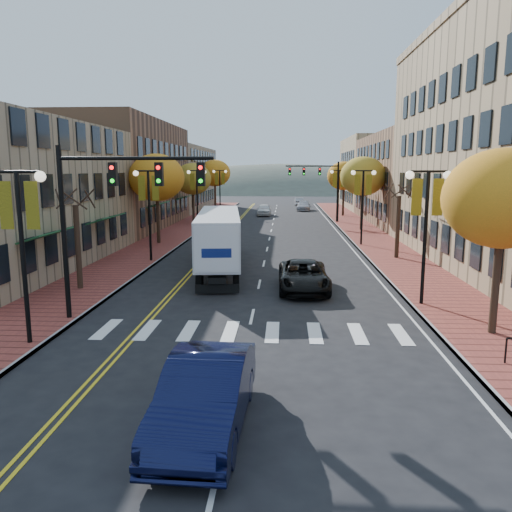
# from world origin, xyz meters

# --- Properties ---
(ground) EXTENTS (200.00, 200.00, 0.00)m
(ground) POSITION_xyz_m (0.00, 0.00, 0.00)
(ground) COLOR black
(ground) RESTS_ON ground
(sidewalk_left) EXTENTS (4.00, 85.00, 0.15)m
(sidewalk_left) POSITION_xyz_m (-9.00, 32.50, 0.07)
(sidewalk_left) COLOR brown
(sidewalk_left) RESTS_ON ground
(sidewalk_right) EXTENTS (4.00, 85.00, 0.15)m
(sidewalk_right) POSITION_xyz_m (9.00, 32.50, 0.07)
(sidewalk_right) COLOR brown
(sidewalk_right) RESTS_ON ground
(building_left_mid) EXTENTS (12.00, 24.00, 11.00)m
(building_left_mid) POSITION_xyz_m (-17.00, 36.00, 5.50)
(building_left_mid) COLOR brown
(building_left_mid) RESTS_ON ground
(building_left_far) EXTENTS (12.00, 26.00, 9.50)m
(building_left_far) POSITION_xyz_m (-17.00, 61.00, 4.75)
(building_left_far) COLOR #9E8966
(building_left_far) RESTS_ON ground
(building_right_mid) EXTENTS (15.00, 24.00, 10.00)m
(building_right_mid) POSITION_xyz_m (18.50, 42.00, 5.00)
(building_right_mid) COLOR brown
(building_right_mid) RESTS_ON ground
(building_right_far) EXTENTS (15.00, 20.00, 11.00)m
(building_right_far) POSITION_xyz_m (18.50, 64.00, 5.50)
(building_right_far) COLOR #9E8966
(building_right_far) RESTS_ON ground
(tree_left_a) EXTENTS (0.28, 0.28, 4.20)m
(tree_left_a) POSITION_xyz_m (-9.00, 8.00, 2.25)
(tree_left_a) COLOR #382619
(tree_left_a) RESTS_ON sidewalk_left
(tree_left_b) EXTENTS (4.48, 4.48, 7.21)m
(tree_left_b) POSITION_xyz_m (-9.00, 24.00, 5.45)
(tree_left_b) COLOR #382619
(tree_left_b) RESTS_ON sidewalk_left
(tree_left_c) EXTENTS (4.16, 4.16, 6.69)m
(tree_left_c) POSITION_xyz_m (-9.00, 40.00, 5.05)
(tree_left_c) COLOR #382619
(tree_left_c) RESTS_ON sidewalk_left
(tree_left_d) EXTENTS (4.61, 4.61, 7.42)m
(tree_left_d) POSITION_xyz_m (-9.00, 58.00, 5.60)
(tree_left_d) COLOR #382619
(tree_left_d) RESTS_ON sidewalk_left
(tree_right_a) EXTENTS (4.16, 4.16, 6.69)m
(tree_right_a) POSITION_xyz_m (9.00, 2.00, 5.05)
(tree_right_a) COLOR #382619
(tree_right_a) RESTS_ON sidewalk_right
(tree_right_b) EXTENTS (0.28, 0.28, 4.20)m
(tree_right_b) POSITION_xyz_m (9.00, 18.00, 2.25)
(tree_right_b) COLOR #382619
(tree_right_b) RESTS_ON sidewalk_right
(tree_right_c) EXTENTS (4.48, 4.48, 7.21)m
(tree_right_c) POSITION_xyz_m (9.00, 34.00, 5.45)
(tree_right_c) COLOR #382619
(tree_right_c) RESTS_ON sidewalk_right
(tree_right_d) EXTENTS (4.35, 4.35, 7.00)m
(tree_right_d) POSITION_xyz_m (9.00, 50.00, 5.29)
(tree_right_d) COLOR #382619
(tree_right_d) RESTS_ON sidewalk_right
(lamp_left_a) EXTENTS (1.96, 0.36, 6.05)m
(lamp_left_a) POSITION_xyz_m (-7.50, 0.00, 4.29)
(lamp_left_a) COLOR black
(lamp_left_a) RESTS_ON ground
(lamp_left_b) EXTENTS (1.96, 0.36, 6.05)m
(lamp_left_b) POSITION_xyz_m (-7.50, 16.00, 4.29)
(lamp_left_b) COLOR black
(lamp_left_b) RESTS_ON ground
(lamp_left_c) EXTENTS (1.96, 0.36, 6.05)m
(lamp_left_c) POSITION_xyz_m (-7.50, 34.00, 4.29)
(lamp_left_c) COLOR black
(lamp_left_c) RESTS_ON ground
(lamp_left_d) EXTENTS (1.96, 0.36, 6.05)m
(lamp_left_d) POSITION_xyz_m (-7.50, 52.00, 4.29)
(lamp_left_d) COLOR black
(lamp_left_d) RESTS_ON ground
(lamp_right_a) EXTENTS (1.96, 0.36, 6.05)m
(lamp_right_a) POSITION_xyz_m (7.50, 6.00, 4.29)
(lamp_right_a) COLOR black
(lamp_right_a) RESTS_ON ground
(lamp_right_b) EXTENTS (1.96, 0.36, 6.05)m
(lamp_right_b) POSITION_xyz_m (7.50, 24.00, 4.29)
(lamp_right_b) COLOR black
(lamp_right_b) RESTS_ON ground
(lamp_right_c) EXTENTS (1.96, 0.36, 6.05)m
(lamp_right_c) POSITION_xyz_m (7.50, 42.00, 4.29)
(lamp_right_c) COLOR black
(lamp_right_c) RESTS_ON ground
(traffic_mast_near) EXTENTS (6.10, 0.35, 7.00)m
(traffic_mast_near) POSITION_xyz_m (-5.48, 3.00, 4.92)
(traffic_mast_near) COLOR black
(traffic_mast_near) RESTS_ON ground
(traffic_mast_far) EXTENTS (6.10, 0.34, 7.00)m
(traffic_mast_far) POSITION_xyz_m (5.48, 42.00, 4.92)
(traffic_mast_far) COLOR black
(traffic_mast_far) RESTS_ON ground
(semi_truck) EXTENTS (3.82, 14.47, 3.58)m
(semi_truck) POSITION_xyz_m (-2.67, 14.18, 2.09)
(semi_truck) COLOR black
(semi_truck) RESTS_ON ground
(navy_sedan) EXTENTS (2.06, 5.35, 1.74)m
(navy_sedan) POSITION_xyz_m (-0.50, -5.22, 0.87)
(navy_sedan) COLOR black
(navy_sedan) RESTS_ON ground
(black_suv) EXTENTS (2.57, 5.43, 1.50)m
(black_suv) POSITION_xyz_m (2.32, 8.76, 0.75)
(black_suv) COLOR black
(black_suv) RESTS_ON ground
(car_far_white) EXTENTS (1.85, 4.58, 1.56)m
(car_far_white) POSITION_xyz_m (-1.42, 50.83, 0.78)
(car_far_white) COLOR white
(car_far_white) RESTS_ON ground
(car_far_silver) EXTENTS (2.34, 4.96, 1.40)m
(car_far_silver) POSITION_xyz_m (4.20, 59.79, 0.70)
(car_far_silver) COLOR #B2B1B9
(car_far_silver) RESTS_ON ground
(car_far_oncoming) EXTENTS (1.61, 4.17, 1.36)m
(car_far_oncoming) POSITION_xyz_m (3.80, 69.92, 0.68)
(car_far_oncoming) COLOR #AEAFB6
(car_far_oncoming) RESTS_ON ground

